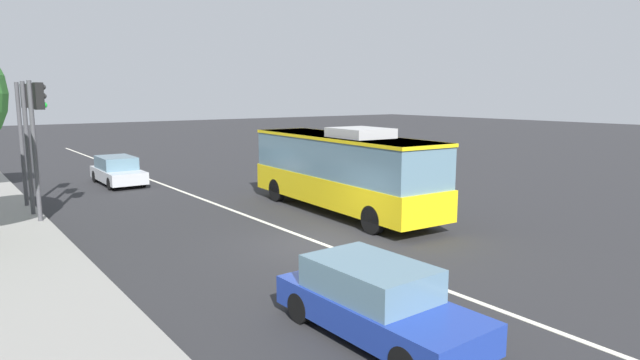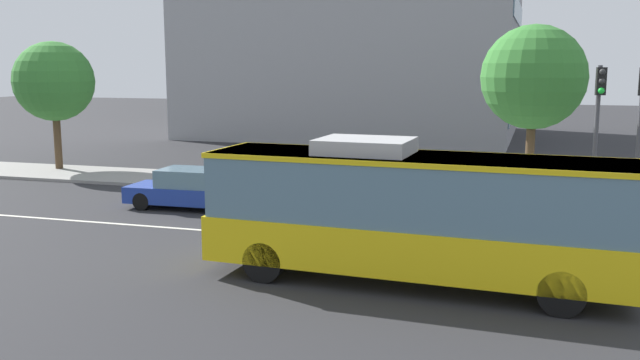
{
  "view_description": "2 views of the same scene",
  "coord_description": "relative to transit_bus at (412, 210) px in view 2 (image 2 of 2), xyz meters",
  "views": [
    {
      "loc": [
        -13.37,
        9.84,
        4.72
      ],
      "look_at": [
        2.96,
        -2.15,
        1.47
      ],
      "focal_mm": 30.13,
      "sensor_mm": 36.0,
      "label": 1
    },
    {
      "loc": [
        5.62,
        -19.18,
        5.16
      ],
      "look_at": [
        0.43,
        -1.8,
        2.13
      ],
      "focal_mm": 38.29,
      "sensor_mm": 36.0,
      "label": 2
    }
  ],
  "objects": [
    {
      "name": "ground_plane",
      "position": [
        -3.2,
        3.42,
        -1.81
      ],
      "size": [
        160.0,
        160.0,
        0.0
      ],
      "primitive_type": "plane",
      "color": "#28282B"
    },
    {
      "name": "sidewalk_kerb",
      "position": [
        -3.2,
        11.88,
        -1.74
      ],
      "size": [
        80.0,
        3.98,
        0.14
      ],
      "primitive_type": "cube",
      "color": "gray",
      "rests_on": "ground_plane"
    },
    {
      "name": "lane_centre_line",
      "position": [
        -3.2,
        3.42,
        -1.8
      ],
      "size": [
        76.0,
        0.16,
        0.01
      ],
      "primitive_type": "cube",
      "color": "silver",
      "rests_on": "ground_plane"
    },
    {
      "name": "transit_bus",
      "position": [
        0.0,
        0.0,
        0.0
      ],
      "size": [
        10.12,
        3.05,
        3.46
      ],
      "rotation": [
        0.0,
        0.0,
        -0.06
      ],
      "color": "yellow",
      "rests_on": "ground_plane"
    },
    {
      "name": "sedan_blue",
      "position": [
        -9.16,
        6.47,
        -1.09
      ],
      "size": [
        4.54,
        1.9,
        1.46
      ],
      "rotation": [
        0.0,
        0.0,
        3.16
      ],
      "color": "#1E3899",
      "rests_on": "ground_plane"
    },
    {
      "name": "traffic_light_near_corner",
      "position": [
        4.93,
        10.03,
        1.75
      ],
      "size": [
        0.34,
        0.62,
        5.2
      ],
      "rotation": [
        0.0,
        0.0,
        -1.48
      ],
      "color": "#47474C",
      "rests_on": "ground_plane"
    },
    {
      "name": "street_tree_kerbside_centre",
      "position": [
        2.73,
        13.17,
        2.91
      ],
      "size": [
        4.19,
        4.19,
        6.83
      ],
      "color": "#4C3823",
      "rests_on": "ground_plane"
    },
    {
      "name": "street_tree_kerbside_right",
      "position": [
        -19.64,
        12.7,
        2.61
      ],
      "size": [
        3.87,
        3.87,
        6.38
      ],
      "color": "#4C3823",
      "rests_on": "ground_plane"
    }
  ]
}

